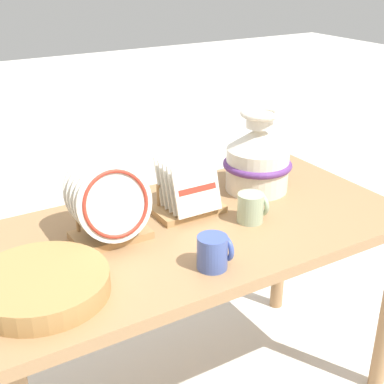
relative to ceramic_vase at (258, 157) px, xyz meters
name	(u,v)px	position (x,y,z in m)	size (l,w,h in m)	color
display_table	(192,251)	(-0.33, -0.12, -0.21)	(1.33, 0.67, 0.70)	#9E754C
ceramic_vase	(258,157)	(0.00, 0.00, 0.00)	(0.24, 0.24, 0.28)	silver
dish_rack_round_plates	(110,207)	(-0.57, -0.07, -0.02)	(0.22, 0.18, 0.24)	tan
dish_rack_square_plates	(188,194)	(-0.30, -0.03, -0.06)	(0.22, 0.16, 0.18)	tan
wicker_charger_stack	(41,285)	(-0.82, -0.24, -0.09)	(0.33, 0.33, 0.05)	#AD7F47
mug_cobalt_glaze	(214,252)	(-0.40, -0.35, -0.07)	(0.09, 0.08, 0.09)	#42569E
mug_sage_glaze	(252,207)	(-0.16, -0.19, -0.07)	(0.09, 0.08, 0.09)	#9EB28E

